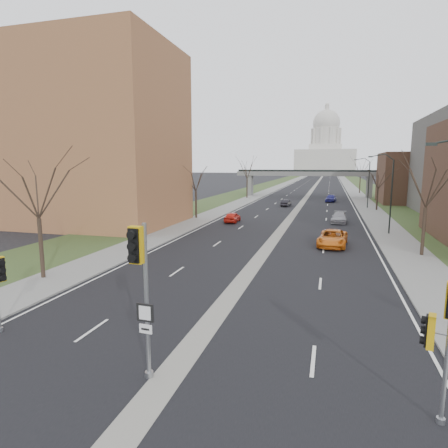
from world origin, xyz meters
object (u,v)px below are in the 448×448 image
at_px(car_left_near, 232,217).
at_px(car_right_far, 331,198).
at_px(car_left_far, 286,203).
at_px(signal_pole_right, 443,327).
at_px(car_right_near, 333,238).
at_px(car_right_mid, 339,218).
at_px(signal_pole_median, 141,274).

height_order(car_left_near, car_right_far, car_right_far).
relative_size(car_left_far, car_right_far, 0.80).
xyz_separation_m(signal_pole_right, car_right_near, (-2.83, 24.86, -2.30)).
bearing_deg(signal_pole_right, car_right_mid, 107.65).
bearing_deg(signal_pole_median, car_right_near, 78.28).
height_order(car_right_near, car_right_far, car_right_far).
relative_size(car_left_near, car_right_near, 0.74).
relative_size(car_left_near, car_right_far, 0.87).
distance_m(car_right_near, car_right_mid, 15.32).
xyz_separation_m(signal_pole_right, car_right_mid, (-1.92, 40.14, -2.37)).
distance_m(car_left_far, car_right_far, 13.52).
height_order(car_left_far, car_right_mid, car_right_mid).
bearing_deg(car_left_far, car_left_near, 83.71).
height_order(car_left_near, car_right_near, car_right_near).
relative_size(car_left_far, car_right_mid, 0.78).
bearing_deg(car_right_near, car_left_far, 108.49).
distance_m(car_left_near, car_right_near, 17.49).
relative_size(signal_pole_median, car_right_mid, 1.19).
xyz_separation_m(signal_pole_median, car_left_far, (-1.71, 58.64, -3.33)).
distance_m(signal_pole_right, car_right_far, 69.33).
height_order(car_left_far, car_right_far, car_right_far).
height_order(signal_pole_median, car_left_far, signal_pole_median).
bearing_deg(signal_pole_median, car_left_near, 102.47).
relative_size(car_right_mid, car_right_far, 1.03).
xyz_separation_m(car_left_near, car_right_near, (12.86, -11.85, 0.07)).
distance_m(signal_pole_right, car_left_near, 39.99).
bearing_deg(car_left_far, car_right_far, -120.26).
bearing_deg(signal_pole_median, car_right_far, 87.51).
bearing_deg(car_right_near, signal_pole_median, -99.61).
distance_m(signal_pole_right, car_left_far, 59.39).
height_order(signal_pole_median, car_left_near, signal_pole_median).
distance_m(car_left_near, car_left_far, 22.11).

